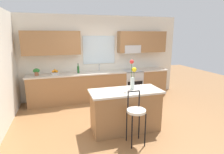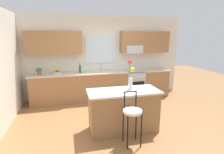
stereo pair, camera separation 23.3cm
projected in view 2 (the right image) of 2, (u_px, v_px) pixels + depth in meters
The scene contains 11 objects.
ground_plane at pixel (117, 121), 4.49m from camera, with size 14.00×14.00×0.00m, color olive.
back_wall_assembly at pixel (102, 53), 6.03m from camera, with size 5.60×0.50×2.70m.
counter_run at pixel (103, 85), 5.99m from camera, with size 4.56×0.64×0.92m.
sink_faucet at pixel (101, 67), 5.99m from camera, with size 0.02×0.13×0.23m.
oven_range at pixel (134, 83), 6.22m from camera, with size 0.60×0.64×0.92m.
kitchen_island at pixel (123, 110), 3.99m from camera, with size 1.55×0.69×0.92m.
bar_stool_near at pixel (132, 114), 3.43m from camera, with size 0.36×0.36×1.04m.
flower_vase at pixel (131, 76), 3.90m from camera, with size 0.16×0.10×0.65m.
fruit_bowl_oranges at pixel (57, 72), 5.55m from camera, with size 0.24×0.24×0.16m.
bottle_olive_oil at pixel (80, 69), 5.69m from camera, with size 0.06×0.06×0.30m.
potted_plant_small at pixel (39, 71), 5.41m from camera, with size 0.19×0.13×0.21m.
Camera 2 is at (-1.09, -3.98, 2.09)m, focal length 29.13 mm.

